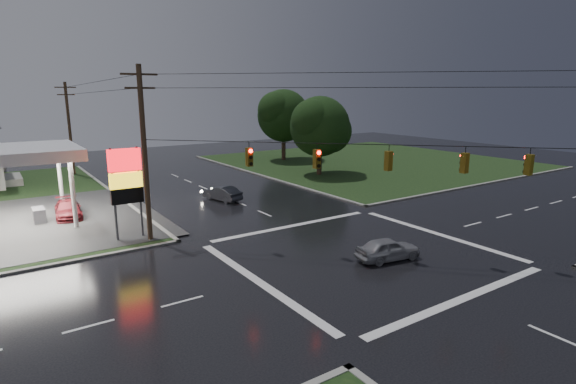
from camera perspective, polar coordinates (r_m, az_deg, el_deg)
ground at (r=27.10m, az=9.21°, el=-7.79°), size 120.00×120.00×0.00m
grass_ne at (r=62.90m, az=10.39°, el=3.82°), size 36.00×36.00×0.08m
pylon_sign at (r=30.22m, az=-19.90°, el=1.63°), size 2.00×0.35×6.00m
utility_pole_nw at (r=29.26m, az=-17.76°, el=4.84°), size 2.20×0.32×11.00m
utility_pole_n at (r=57.10m, az=-26.01°, el=7.39°), size 2.20×0.32×10.50m
traffic_signals at (r=25.60m, az=9.77°, el=5.95°), size 26.87×26.87×1.47m
tree_ne_near at (r=51.49m, az=4.19°, el=8.29°), size 7.99×6.80×8.98m
tree_ne_far at (r=62.93m, az=-0.45°, el=9.65°), size 8.46×7.20×9.80m
car_north at (r=40.01m, az=-8.34°, el=-0.15°), size 2.33×4.15×1.29m
car_crossing at (r=26.32m, az=12.57°, el=-7.06°), size 3.99×2.19×1.29m
car_pump at (r=38.08m, az=-26.15°, el=-1.97°), size 2.25×4.62×1.30m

